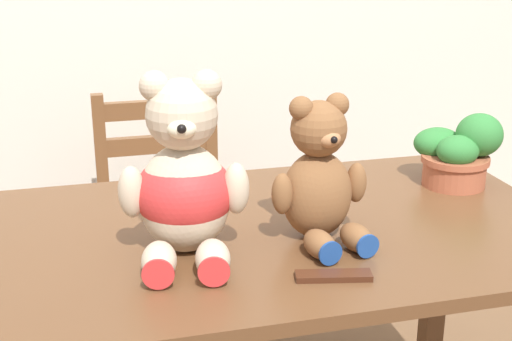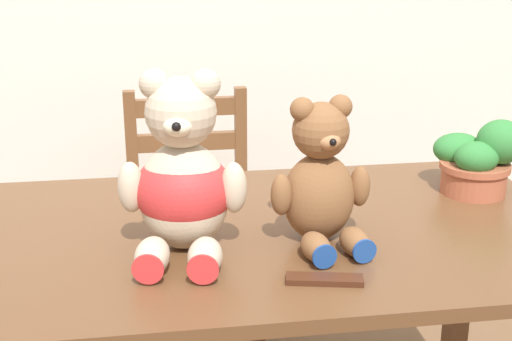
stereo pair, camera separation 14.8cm
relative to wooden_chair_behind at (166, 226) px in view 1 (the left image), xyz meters
name	(u,v)px [view 1 (the left image)]	position (x,y,z in m)	size (l,w,h in m)	color
dining_table	(269,269)	(0.14, -0.76, 0.19)	(1.37, 0.80, 0.75)	brown
wooden_chair_behind	(166,226)	(0.00, 0.00, 0.00)	(0.42, 0.46, 0.87)	brown
teddy_bear_left	(184,183)	(-0.06, -0.84, 0.45)	(0.27, 0.29, 0.38)	beige
teddy_bear_right	(320,179)	(0.23, -0.84, 0.43)	(0.22, 0.23, 0.32)	brown
potted_plant	(458,153)	(0.70, -0.61, 0.39)	(0.21, 0.20, 0.19)	#B25B3D
chocolate_bar	(333,276)	(0.20, -1.03, 0.30)	(0.15, 0.04, 0.01)	#472314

